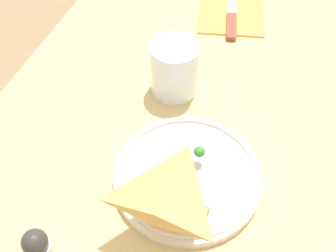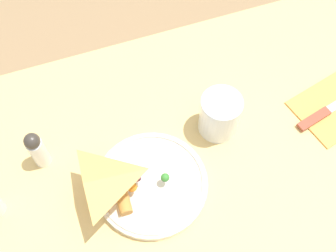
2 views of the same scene
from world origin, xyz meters
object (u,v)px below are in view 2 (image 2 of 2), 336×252
(dining_table, at_px, (225,165))
(napkin_folded, at_px, (336,106))
(pepper_shaker, at_px, (37,149))
(butter_knife, at_px, (333,107))
(plate_pizza, at_px, (150,183))
(milk_glass, at_px, (219,116))

(dining_table, distance_m, napkin_folded, 0.27)
(napkin_folded, bearing_deg, pepper_shaker, 172.35)
(pepper_shaker, bearing_deg, dining_table, -13.62)
(dining_table, relative_size, butter_knife, 5.88)
(butter_knife, height_order, pepper_shaker, pepper_shaker)
(dining_table, distance_m, plate_pizza, 0.22)
(dining_table, bearing_deg, pepper_shaker, 166.38)
(napkin_folded, bearing_deg, plate_pizza, -174.79)
(plate_pizza, xyz_separation_m, milk_glass, (0.17, 0.08, 0.03))
(pepper_shaker, bearing_deg, butter_knife, -8.03)
(napkin_folded, bearing_deg, milk_glass, 171.37)
(plate_pizza, distance_m, napkin_folded, 0.43)
(dining_table, relative_size, pepper_shaker, 12.43)
(dining_table, xyz_separation_m, plate_pizza, (-0.19, -0.03, 0.12))
(milk_glass, distance_m, napkin_folded, 0.27)
(plate_pizza, height_order, napkin_folded, plate_pizza)
(napkin_folded, xyz_separation_m, pepper_shaker, (-0.62, 0.08, 0.05))
(milk_glass, relative_size, butter_knife, 0.45)
(butter_knife, bearing_deg, milk_glass, 156.97)
(milk_glass, height_order, pepper_shaker, pepper_shaker)
(dining_table, height_order, milk_glass, milk_glass)
(dining_table, bearing_deg, milk_glass, 104.15)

